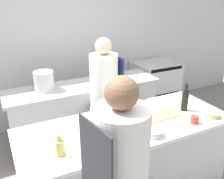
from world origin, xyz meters
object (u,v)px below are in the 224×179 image
Objects in this scene: chef_at_stove at (104,103)px; bowl_prep_small at (154,133)px; bottle_olive_oil at (129,119)px; oven_range at (155,85)px; bottle_wine at (97,112)px; bowl_mixing_large at (212,115)px; cup at (195,120)px; bottle_cooking_oil at (60,147)px; stockpot at (44,81)px; bottle_vinegar at (185,100)px.

bowl_prep_small is (0.03, -1.03, 0.12)m from chef_at_stove.
chef_at_stove is 7.29× the size of bottle_olive_oil.
oven_range is 2.47m from bottle_wine.
cup is at bearing -176.12° from bowl_mixing_large.
bottle_olive_oil is 0.35m from bottle_wine.
bottle_wine is 2.42× the size of cup.
bottle_olive_oil is 1.19× the size of bottle_cooking_oil.
bowl_mixing_large is (1.11, -0.50, -0.05)m from bottle_wine.
bowl_mixing_large is at bearing -47.90° from stockpot.
oven_range is at bearing 47.56° from bottle_olive_oil.
oven_range is 3.46× the size of stockpot.
bottle_vinegar is at bearing 24.80° from bowl_prep_small.
bottle_vinegar reaches higher than oven_range.
oven_range is at bearing 39.33° from bottle_wine.
oven_range is 1.89m from chef_at_stove.
bowl_prep_small is (0.86, -0.10, -0.05)m from bottle_cooking_oil.
oven_range is 2.33m from cup.
bottle_olive_oil is at bearing 10.75° from bottle_cooking_oil.
chef_at_stove is 1.01m from bottle_vinegar.
bottle_olive_oil is at bearing -176.88° from bottle_vinegar.
stockpot is (-1.26, 1.31, 0.00)m from bottle_vinegar.
oven_range is 2.07m from bottle_vinegar.
stockpot is (-1.15, 1.59, 0.09)m from cup.
bottle_cooking_oil is 2.30× the size of cup.
chef_at_stove is at bearing 58.25° from bottle_wine.
bowl_mixing_large is 0.27m from cup.
bowl_mixing_large is (0.16, -0.26, -0.10)m from bottle_vinegar.
stockpot is at bearing 110.98° from bottle_olive_oil.
chef_at_stove reaches higher than oven_range.
bottle_vinegar reaches higher than bottle_cooking_oil.
oven_range is 2.88× the size of bottle_vinegar.
chef_at_stove is 1.29m from bowl_mixing_large.
chef_at_stove is 5.27× the size of bottle_vinegar.
bottle_vinegar reaches higher than bottle_olive_oil.
cup is (-0.27, -0.02, 0.01)m from bowl_mixing_large.
bottle_olive_oil reaches higher than bowl_mixing_large.
chef_at_stove is 8.70× the size of bottle_cooking_oil.
bottle_wine is at bearing 123.43° from bowl_prep_small.
bottle_olive_oil is 0.74m from bottle_cooking_oil.
bowl_prep_small is 1.73m from stockpot.
cup is (0.63, -0.24, -0.05)m from bottle_olive_oil.
stockpot is at bearing 112.29° from bowl_prep_small.
bowl_prep_small is (-0.61, -0.28, -0.09)m from bottle_vinegar.
oven_range is at bearing 53.47° from bowl_prep_small.
oven_range is at bearing 39.26° from bottle_cooking_oil.
chef_at_stove is 0.62m from bottle_wine.
bowl_prep_small is 2.01× the size of cup.
chef_at_stove is 1.25m from bottle_cooking_oil.
oven_range is at bearing 11.76° from stockpot.
bottle_olive_oil reaches higher than bottle_wine.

